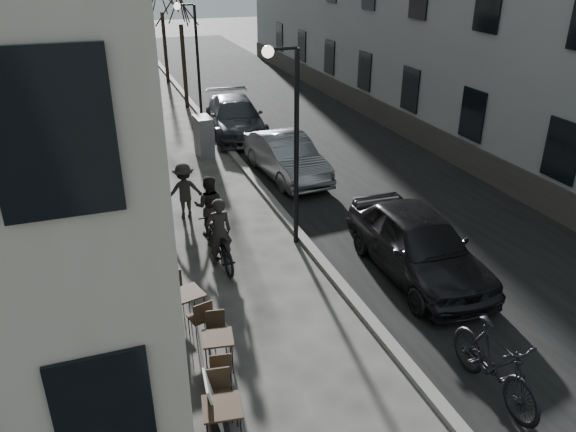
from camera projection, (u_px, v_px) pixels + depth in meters
ground at (416, 393)px, 9.80m from camera, size 120.00×120.00×0.00m
road at (298, 127)px, 24.58m from camera, size 7.30×60.00×0.00m
kerb at (217, 134)px, 23.44m from camera, size 0.25×60.00×0.12m
streetlamp_near at (290, 127)px, 13.50m from camera, size 0.90×0.28×5.09m
streetlamp_far at (193, 51)px, 23.70m from camera, size 0.90×0.28×5.09m
tree_near at (180, 7)px, 25.63m from camera, size 2.40×2.40×5.70m
bistro_set_a at (223, 420)px, 8.66m from camera, size 0.67×1.50×0.86m
bistro_set_b at (218, 349)px, 10.26m from camera, size 0.63×1.40×0.80m
bistro_set_c at (188, 304)px, 11.49m from camera, size 0.76×1.51×0.86m
sign_board at (215, 407)px, 8.96m from camera, size 0.39×0.60×1.00m
utility_cabinet at (204, 137)px, 20.83m from camera, size 0.59×1.01×1.49m
bicycle at (220, 244)px, 13.65m from camera, size 0.81×2.06×1.07m
cyclist_rider at (219, 232)px, 13.50m from camera, size 0.66×0.45×1.75m
pedestrian_near at (209, 206)px, 14.97m from camera, size 0.98×0.87×1.67m
pedestrian_mid at (184, 191)px, 15.94m from camera, size 1.07×0.62×1.64m
pedestrian_far at (135, 168)px, 17.36m from camera, size 1.09×0.53×1.81m
car_near at (418, 244)px, 13.11m from camera, size 1.99×4.73×1.60m
car_mid at (286, 156)px, 18.91m from camera, size 1.86×4.45×1.43m
car_far at (236, 117)px, 23.25m from camera, size 2.62×5.35×1.50m
moped at (495, 363)px, 9.51m from camera, size 0.65×2.24×1.34m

